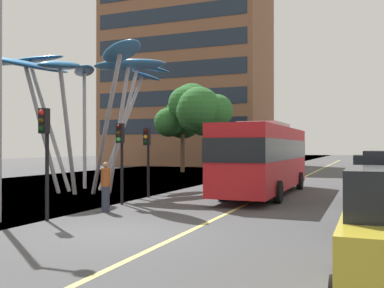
% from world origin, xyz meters
% --- Properties ---
extents(ground, '(120.00, 240.00, 0.10)m').
position_xyz_m(ground, '(-0.71, 0.00, -0.05)').
color(ground, '#424244').
extents(red_bus, '(2.75, 11.15, 3.55)m').
position_xyz_m(red_bus, '(1.59, 10.92, 1.94)').
color(red_bus, red).
rests_on(red_bus, ground).
extents(leaf_sculpture, '(10.79, 10.18, 7.48)m').
position_xyz_m(leaf_sculpture, '(-7.27, 8.91, 6.13)').
color(leaf_sculpture, '#9EA0A5').
rests_on(leaf_sculpture, ground).
extents(traffic_light_kerb_near, '(0.28, 0.42, 3.60)m').
position_xyz_m(traffic_light_kerb_near, '(-3.24, 0.67, 2.61)').
color(traffic_light_kerb_near, black).
rests_on(traffic_light_kerb_near, ground).
extents(traffic_light_kerb_far, '(0.28, 0.42, 3.33)m').
position_xyz_m(traffic_light_kerb_far, '(-3.08, 5.04, 2.42)').
color(traffic_light_kerb_far, black).
rests_on(traffic_light_kerb_far, ground).
extents(traffic_light_island_mid, '(0.28, 0.42, 3.24)m').
position_xyz_m(traffic_light_island_mid, '(-3.28, 7.76, 2.36)').
color(traffic_light_island_mid, black).
rests_on(traffic_light_island_mid, ground).
extents(car_parked_far, '(2.08, 4.46, 2.03)m').
position_xyz_m(car_parked_far, '(6.64, 9.26, 0.96)').
color(car_parked_far, '#2D5138').
rests_on(car_parked_far, ground).
extents(street_lamp, '(1.42, 0.44, 7.76)m').
position_xyz_m(street_lamp, '(-4.17, -0.03, 4.91)').
color(street_lamp, gray).
rests_on(street_lamp, ground).
extents(tree_pavement_near, '(4.83, 4.26, 7.46)m').
position_xyz_m(tree_pavement_near, '(-6.75, 24.80, 5.32)').
color(tree_pavement_near, brown).
rests_on(tree_pavement_near, ground).
extents(tree_pavement_far, '(5.04, 5.61, 8.35)m').
position_xyz_m(tree_pavement_far, '(-9.74, 27.78, 5.71)').
color(tree_pavement_far, brown).
rests_on(tree_pavement_far, ground).
extents(pedestrian, '(0.34, 0.34, 1.81)m').
position_xyz_m(pedestrian, '(-2.55, 3.11, 0.92)').
color(pedestrian, '#2D3342').
rests_on(pedestrian, ground).
extents(backdrop_building, '(20.46, 11.95, 26.69)m').
position_xyz_m(backdrop_building, '(-15.80, 43.29, 13.35)').
color(backdrop_building, brown).
rests_on(backdrop_building, ground).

